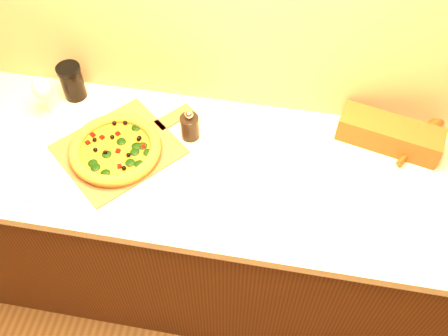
% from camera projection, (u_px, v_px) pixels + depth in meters
% --- Properties ---
extents(cabinet, '(2.80, 0.65, 0.86)m').
position_uv_depth(cabinet, '(215.00, 232.00, 2.14)').
color(cabinet, '#411D0E').
rests_on(cabinet, ground).
extents(countertop, '(2.84, 0.68, 0.04)m').
position_uv_depth(countertop, '(213.00, 169.00, 1.78)').
color(countertop, beige).
rests_on(countertop, cabinet).
extents(pizza_peel, '(0.52, 0.53, 0.01)m').
position_uv_depth(pizza_peel, '(122.00, 147.00, 1.81)').
color(pizza_peel, brown).
rests_on(pizza_peel, countertop).
extents(pizza, '(0.33, 0.33, 0.05)m').
position_uv_depth(pizza, '(116.00, 149.00, 1.78)').
color(pizza, '#A66629').
rests_on(pizza, pizza_peel).
extents(pepper_grinder, '(0.07, 0.07, 0.13)m').
position_uv_depth(pepper_grinder, '(190.00, 126.00, 1.81)').
color(pepper_grinder, black).
rests_on(pepper_grinder, countertop).
extents(rolling_pin, '(0.21, 0.31, 0.05)m').
position_uv_depth(rolling_pin, '(424.00, 136.00, 1.82)').
color(rolling_pin, '#56270E').
rests_on(rolling_pin, countertop).
extents(bread_bag, '(0.38, 0.20, 0.10)m').
position_uv_depth(bread_bag, '(390.00, 134.00, 1.79)').
color(bread_bag, brown).
rests_on(bread_bag, countertop).
extents(wine_glass, '(0.07, 0.07, 0.18)m').
position_uv_depth(wine_glass, '(42.00, 89.00, 1.82)').
color(wine_glass, silver).
rests_on(wine_glass, countertop).
extents(dark_jar, '(0.09, 0.09, 0.15)m').
position_uv_depth(dark_jar, '(72.00, 82.00, 1.92)').
color(dark_jar, black).
rests_on(dark_jar, countertop).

